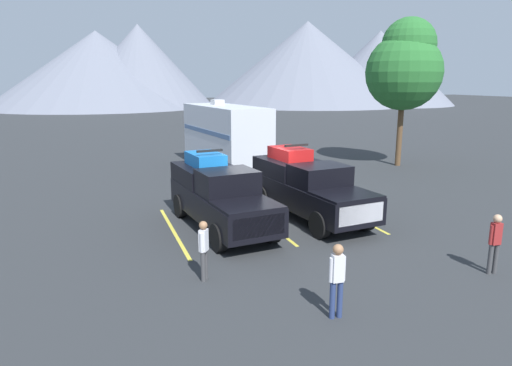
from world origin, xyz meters
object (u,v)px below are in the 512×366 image
object	(u,v)px
pickup_truck_b	(307,185)
person_a	(204,246)
person_b	(495,240)
pickup_truck_a	(219,194)
camper_trailer_a	(225,133)
person_c	(337,276)

from	to	relation	value
pickup_truck_b	person_a	bearing A→B (deg)	-139.61
pickup_truck_b	person_b	xyz separation A→B (m)	(2.30, -6.32, -0.26)
pickup_truck_a	person_b	distance (m)	8.43
pickup_truck_a	camper_trailer_a	world-z (taller)	camper_trailer_a
pickup_truck_b	person_b	distance (m)	6.73
person_b	camper_trailer_a	bearing A→B (deg)	98.59
person_a	person_b	distance (m)	7.50
camper_trailer_a	person_a	size ratio (longest dim) A/B	5.57
person_c	pickup_truck_a	bearing A→B (deg)	95.63
pickup_truck_b	camper_trailer_a	xyz separation A→B (m)	(-0.19, 10.13, 0.86)
person_b	person_c	xyz separation A→B (m)	(-4.99, -0.63, 0.03)
pickup_truck_a	person_a	bearing A→B (deg)	-110.32
person_b	person_a	bearing A→B (deg)	163.19
person_c	camper_trailer_a	bearing A→B (deg)	81.65
person_b	pickup_truck_b	bearing A→B (deg)	109.98
person_b	pickup_truck_a	bearing A→B (deg)	132.26
person_a	person_c	xyz separation A→B (m)	(2.18, -2.80, 0.06)
pickup_truck_b	camper_trailer_a	world-z (taller)	camper_trailer_a
person_b	person_c	bearing A→B (deg)	-172.83
pickup_truck_a	person_b	world-z (taller)	pickup_truck_a
camper_trailer_a	person_a	xyz separation A→B (m)	(-4.69, -14.28, -1.14)
person_a	person_b	size ratio (longest dim) A/B	0.97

